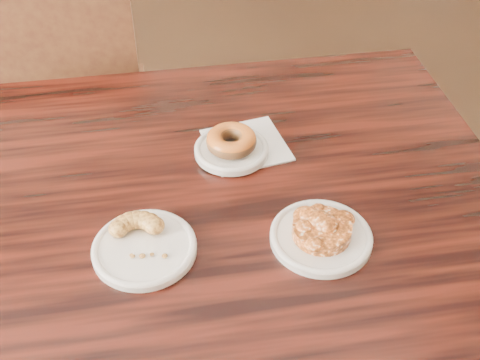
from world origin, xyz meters
name	(u,v)px	position (x,y,z in m)	size (l,w,h in m)	color
cafe_table	(245,336)	(0.11, -0.13, 0.38)	(0.98, 0.98, 0.75)	black
chair_far	(75,111)	(-0.02, 0.74, 0.45)	(0.46, 0.46, 0.90)	black
napkin	(246,145)	(0.19, 0.03, 0.75)	(0.15, 0.15, 0.00)	white
plate_donut	(231,150)	(0.15, 0.02, 0.76)	(0.14, 0.14, 0.01)	white
plate_cruller	(144,249)	(-0.08, -0.14, 0.76)	(0.17, 0.17, 0.01)	white
plate_fritter	(321,237)	(0.19, -0.25, 0.76)	(0.17, 0.17, 0.01)	silver
glazed_donut	(231,141)	(0.15, 0.02, 0.78)	(0.10, 0.10, 0.03)	#994A16
apple_fritter	(322,228)	(0.19, -0.25, 0.78)	(0.13, 0.13, 0.03)	#3F1B06
cruller_fragment	(143,240)	(-0.08, -0.14, 0.78)	(0.11, 0.11, 0.03)	brown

